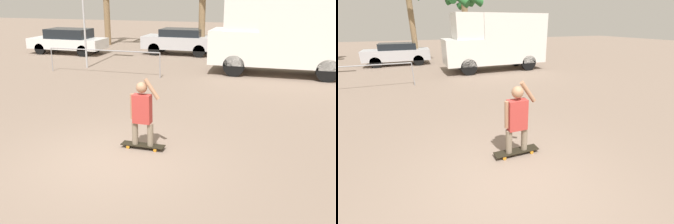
{
  "view_description": "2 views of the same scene",
  "coord_description": "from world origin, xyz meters",
  "views": [
    {
      "loc": [
        3.22,
        -6.6,
        3.39
      ],
      "look_at": [
        0.77,
        1.55,
        0.68
      ],
      "focal_mm": 40.0,
      "sensor_mm": 36.0,
      "label": 1
    },
    {
      "loc": [
        -1.45,
        -3.07,
        2.71
      ],
      "look_at": [
        0.53,
        1.75,
        0.65
      ],
      "focal_mm": 24.0,
      "sensor_mm": 36.0,
      "label": 2
    }
  ],
  "objects": [
    {
      "name": "person_skateboarder",
      "position": [
        0.39,
        0.81,
        0.92
      ],
      "size": [
        0.7,
        0.24,
        1.56
      ],
      "color": "gray",
      "rests_on": "skateboard"
    },
    {
      "name": "camper_van",
      "position": [
        3.38,
        10.17,
        1.77
      ],
      "size": [
        6.0,
        2.09,
        3.25
      ],
      "color": "black",
      "rests_on": "ground_plane"
    },
    {
      "name": "palm_tree_near_van",
      "position": [
        3.25,
        17.85,
        4.26
      ],
      "size": [
        3.45,
        3.55,
        5.39
      ],
      "color": "#8E704C",
      "rests_on": "ground_plane"
    },
    {
      "name": "parked_car_silver",
      "position": [
        -2.36,
        14.44,
        0.79
      ],
      "size": [
        4.22,
        1.78,
        1.46
      ],
      "color": "black",
      "rests_on": "ground_plane"
    },
    {
      "name": "plaza_railing_segment",
      "position": [
        -4.1,
        8.02,
        0.92
      ],
      "size": [
        5.19,
        0.05,
        1.08
      ],
      "color": "#99999E",
      "rests_on": "ground_plane"
    },
    {
      "name": "skateboard",
      "position": [
        0.39,
        0.81,
        0.08
      ],
      "size": [
        1.01,
        0.25,
        0.09
      ],
      "color": "black",
      "rests_on": "ground_plane"
    },
    {
      "name": "ground_plane",
      "position": [
        0.0,
        0.0,
        0.0
      ],
      "size": [
        80.0,
        80.0,
        0.0
      ],
      "primitive_type": "plane",
      "color": "gray"
    }
  ]
}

